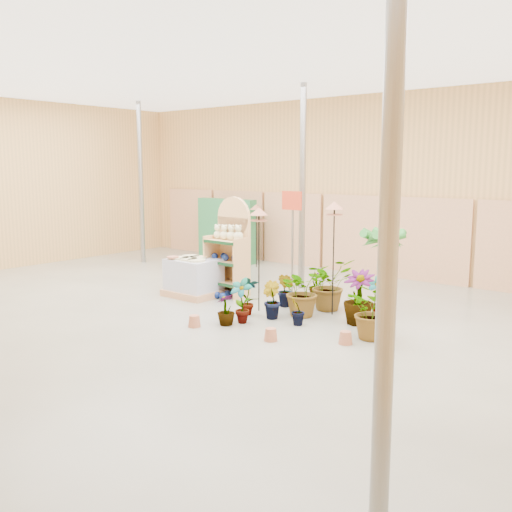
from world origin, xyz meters
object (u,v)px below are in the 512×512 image
(pallet_stack, at_px, (194,277))
(potted_plant_2, at_px, (303,290))
(bird_table_front, at_px, (259,215))
(display_shelf, at_px, (231,250))

(pallet_stack, distance_m, potted_plant_2, 2.73)
(bird_table_front, distance_m, potted_plant_2, 1.61)
(bird_table_front, bearing_deg, pallet_stack, 176.65)
(pallet_stack, relative_size, bird_table_front, 0.57)
(bird_table_front, bearing_deg, potted_plant_2, 13.79)
(display_shelf, xyz_separation_m, potted_plant_2, (2.21, -0.51, -0.47))
(bird_table_front, height_order, potted_plant_2, bird_table_front)
(display_shelf, height_order, pallet_stack, display_shelf)
(pallet_stack, height_order, bird_table_front, bird_table_front)
(pallet_stack, xyz_separation_m, potted_plant_2, (2.73, 0.10, 0.08))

